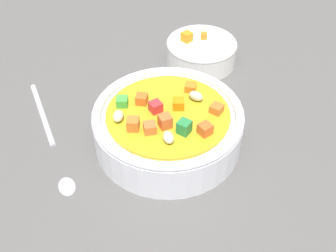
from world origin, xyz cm
name	(u,v)px	position (x,y,z in cm)	size (l,w,h in cm)	color
ground_plane	(168,147)	(0.00, 0.00, -1.00)	(140.00, 140.00, 2.00)	#565451
soup_bowl_main	(168,125)	(-0.01, -0.01, 3.17)	(19.78, 19.78, 7.06)	white
spoon	(50,135)	(-12.93, 10.41, 0.42)	(5.95, 23.70, 0.86)	silver
side_bowl_small	(201,51)	(15.93, 12.60, 2.20)	(11.91, 11.91, 5.06)	white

